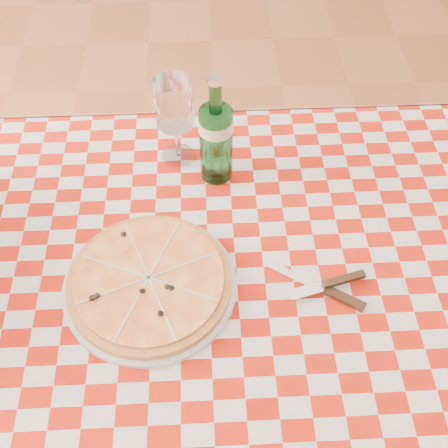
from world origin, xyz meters
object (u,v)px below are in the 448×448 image
object	(u,v)px
pizza_plate	(149,281)
water_bottle	(216,130)
wine_glass	(175,121)
dining_table	(235,295)

from	to	relation	value
pizza_plate	water_bottle	world-z (taller)	water_bottle
wine_glass	pizza_plate	bearing A→B (deg)	-98.48
dining_table	water_bottle	distance (m)	0.33
pizza_plate	water_bottle	size ratio (longest dim) A/B	1.26
dining_table	wine_glass	distance (m)	0.38
pizza_plate	water_bottle	bearing A→B (deg)	64.70
dining_table	wine_glass	xyz separation A→B (m)	(-0.11, 0.30, 0.20)
dining_table	pizza_plate	size ratio (longest dim) A/B	3.77
dining_table	wine_glass	world-z (taller)	wine_glass
dining_table	water_bottle	world-z (taller)	water_bottle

